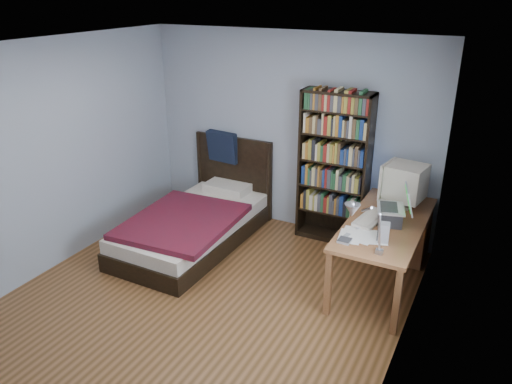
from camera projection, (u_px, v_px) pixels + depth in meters
room at (199, 189)px, 4.56m from camera, size 4.20×4.24×2.50m
desk at (394, 230)px, 5.64m from camera, size 0.75×1.69×0.73m
crt_monitor at (404, 182)px, 5.41m from camera, size 0.47×0.44×0.48m
laptop at (392, 213)px, 5.04m from camera, size 0.43×0.41×0.43m
desk_lamp at (357, 215)px, 4.05m from camera, size 0.25×0.55×0.65m
keyboard at (371, 219)px, 5.15m from camera, size 0.28×0.54×0.05m
speaker at (384, 233)px, 4.68m from camera, size 0.12×0.12×0.20m
soda_can at (381, 205)px, 5.38m from camera, size 0.06×0.06×0.11m
mouse at (392, 211)px, 5.31m from camera, size 0.07×0.13×0.04m
phone_silver at (358, 227)px, 4.99m from camera, size 0.08×0.10×0.02m
phone_grey at (347, 236)px, 4.82m from camera, size 0.06×0.09×0.02m
external_drive at (345, 241)px, 4.72m from camera, size 0.12×0.12×0.02m
bookshelf at (334, 168)px, 6.00m from camera, size 0.84×0.30×1.87m
bed at (197, 221)px, 6.22m from camera, size 1.23×2.19×1.16m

